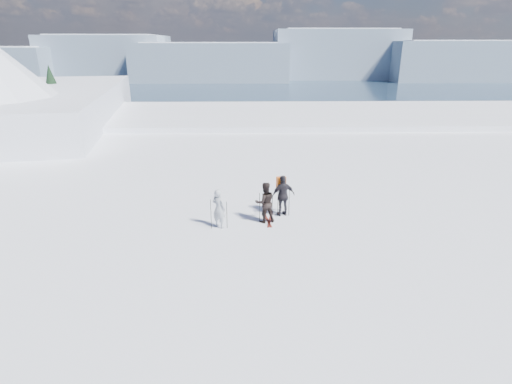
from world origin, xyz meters
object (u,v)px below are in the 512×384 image
(skier_grey, at_px, (219,208))
(skier_dark, at_px, (265,202))
(skis_loose, at_px, (269,219))
(skier_pack, at_px, (283,196))

(skier_grey, height_order, skier_dark, skier_dark)
(skier_grey, relative_size, skis_loose, 0.98)
(skier_pack, bearing_deg, skier_dark, 21.42)
(skier_pack, distance_m, skis_loose, 1.18)
(skier_dark, distance_m, skis_loose, 0.91)
(skier_dark, xyz_separation_m, skis_loose, (0.18, 0.24, -0.86))
(skier_grey, xyz_separation_m, skis_loose, (2.06, 0.74, -0.81))
(skier_grey, height_order, skis_loose, skier_grey)
(skier_grey, bearing_deg, skis_loose, -125.99)
(skier_dark, height_order, skis_loose, skier_dark)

